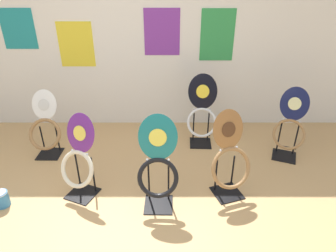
# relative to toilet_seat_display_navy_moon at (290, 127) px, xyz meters

# --- Properties ---
(ground_plane) EXTENTS (14.00, 14.00, 0.00)m
(ground_plane) POSITION_rel_toilet_seat_display_navy_moon_xyz_m (-1.99, -1.30, -0.40)
(ground_plane) COLOR tan
(wall_back) EXTENTS (8.00, 0.07, 2.60)m
(wall_back) POSITION_rel_toilet_seat_display_navy_moon_xyz_m (-1.99, 0.92, 0.90)
(wall_back) COLOR silver
(wall_back) RESTS_ON ground_plane
(toilet_seat_display_navy_moon) EXTENTS (0.46, 0.46, 0.86)m
(toilet_seat_display_navy_moon) POSITION_rel_toilet_seat_display_navy_moon_xyz_m (0.00, 0.00, 0.00)
(toilet_seat_display_navy_moon) COLOR black
(toilet_seat_display_navy_moon) RESTS_ON ground_plane
(toilet_seat_display_white_plain) EXTENTS (0.40, 0.35, 0.81)m
(toilet_seat_display_white_plain) POSITION_rel_toilet_seat_display_navy_moon_xyz_m (-2.97, 0.04, -0.03)
(toilet_seat_display_white_plain) COLOR black
(toilet_seat_display_white_plain) RESTS_ON ground_plane
(toilet_seat_display_teal_sax) EXTENTS (0.39, 0.29, 0.95)m
(toilet_seat_display_teal_sax) POSITION_rel_toilet_seat_display_navy_moon_xyz_m (-1.56, -0.88, 0.04)
(toilet_seat_display_teal_sax) COLOR black
(toilet_seat_display_teal_sax) RESTS_ON ground_plane
(toilet_seat_display_jazz_black) EXTENTS (0.39, 0.35, 0.92)m
(toilet_seat_display_jazz_black) POSITION_rel_toilet_seat_display_navy_moon_xyz_m (-1.03, 0.31, 0.04)
(toilet_seat_display_jazz_black) COLOR black
(toilet_seat_display_jazz_black) RESTS_ON ground_plane
(toilet_seat_display_woodgrain) EXTENTS (0.47, 0.40, 0.91)m
(toilet_seat_display_woodgrain) POSITION_rel_toilet_seat_display_navy_moon_xyz_m (-0.85, -0.71, 0.00)
(toilet_seat_display_woodgrain) COLOR black
(toilet_seat_display_woodgrain) RESTS_ON ground_plane
(toilet_seat_display_purple_note) EXTENTS (0.45, 0.42, 0.88)m
(toilet_seat_display_purple_note) POSITION_rel_toilet_seat_display_navy_moon_xyz_m (-2.36, -0.71, 0.01)
(toilet_seat_display_purple_note) COLOR black
(toilet_seat_display_purple_note) RESTS_ON ground_plane
(paint_can) EXTENTS (0.14, 0.14, 0.17)m
(paint_can) POSITION_rel_toilet_seat_display_navy_moon_xyz_m (-3.11, -0.90, -0.31)
(paint_can) COLOR teal
(paint_can) RESTS_ON ground_plane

